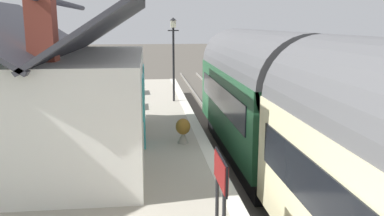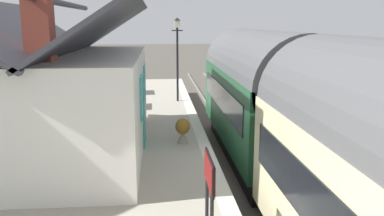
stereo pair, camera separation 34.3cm
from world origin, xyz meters
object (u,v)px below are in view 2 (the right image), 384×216
at_px(lamp_post_platform, 177,44).
at_px(bench_near_building, 134,84).
at_px(station_building, 66,100).
at_px(planter_edge_far, 67,92).
at_px(planter_bench_left, 183,130).
at_px(station_sign_board, 210,180).
at_px(bench_by_lamp, 127,97).
at_px(planter_under_sign, 103,98).

bearing_deg(lamp_post_platform, bench_near_building, 42.40).
relative_size(station_building, bench_near_building, 5.49).
bearing_deg(planter_edge_far, planter_bench_left, -146.33).
bearing_deg(station_sign_board, bench_near_building, 7.66).
bearing_deg(station_sign_board, station_building, 31.96).
bearing_deg(bench_by_lamp, planter_under_sign, 96.73).
xyz_separation_m(station_building, planter_bench_left, (0.56, -3.26, -1.09)).
distance_m(station_building, lamp_post_platform, 8.15).
height_order(station_building, lamp_post_platform, station_building).
distance_m(bench_near_building, station_sign_board, 15.12).
xyz_separation_m(planter_bench_left, planter_edge_far, (7.65, 5.10, -0.06)).
height_order(planter_bench_left, station_sign_board, station_sign_board).
relative_size(bench_by_lamp, station_sign_board, 0.89).
distance_m(bench_by_lamp, planter_edge_far, 3.79).
bearing_deg(bench_near_building, station_building, 172.26).
xyz_separation_m(station_building, bench_near_building, (9.64, -1.31, -1.02)).
height_order(bench_near_building, planter_bench_left, bench_near_building).
height_order(bench_by_lamp, planter_bench_left, bench_by_lamp).
relative_size(bench_near_building, planter_under_sign, 1.57).
xyz_separation_m(bench_near_building, planter_edge_far, (-1.42, 3.14, -0.13)).
distance_m(bench_by_lamp, planter_under_sign, 1.04).
bearing_deg(planter_under_sign, station_building, 178.16).
bearing_deg(planter_under_sign, lamp_post_platform, -66.24).
relative_size(station_building, planter_edge_far, 11.03).
bearing_deg(station_sign_board, planter_under_sign, 15.65).
xyz_separation_m(bench_by_lamp, station_sign_board, (-11.30, -2.10, 0.71)).
distance_m(planter_under_sign, station_sign_board, 11.64).
height_order(planter_under_sign, station_sign_board, station_sign_board).
distance_m(planter_bench_left, planter_under_sign, 6.12).
distance_m(planter_edge_far, station_sign_board, 14.51).
xyz_separation_m(planter_bench_left, planter_under_sign, (5.30, 3.08, 0.05)).
distance_m(bench_near_building, bench_by_lamp, 3.66).
height_order(bench_by_lamp, planter_under_sign, planter_under_sign).
bearing_deg(lamp_post_platform, station_building, 154.69).
xyz_separation_m(planter_under_sign, lamp_post_platform, (1.44, -3.26, 2.20)).
bearing_deg(station_building, lamp_post_platform, -25.31).
relative_size(bench_by_lamp, planter_bench_left, 1.85).
distance_m(bench_by_lamp, station_sign_board, 11.52).
xyz_separation_m(station_building, planter_under_sign, (5.86, -0.19, -1.04)).
bearing_deg(planter_bench_left, planter_edge_far, 33.67).
distance_m(bench_by_lamp, lamp_post_platform, 3.39).
bearing_deg(planter_under_sign, bench_near_building, -16.51).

